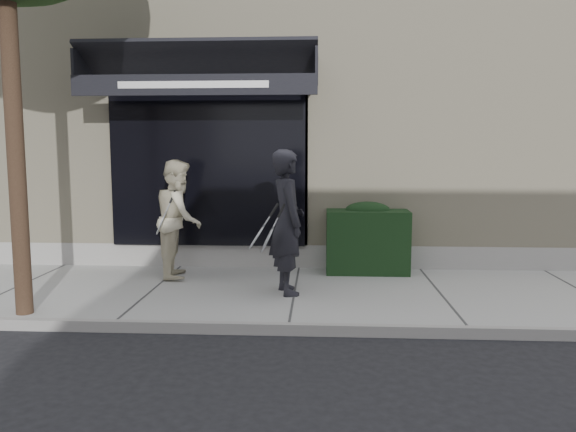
{
  "coord_description": "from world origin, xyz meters",
  "views": [
    {
      "loc": [
        0.34,
        -7.67,
        2.09
      ],
      "look_at": [
        -0.13,
        0.6,
        1.1
      ],
      "focal_mm": 35.0,
      "sensor_mm": 36.0,
      "label": 1
    }
  ],
  "objects": [
    {
      "name": "curb",
      "position": [
        0.0,
        -1.55,
        0.07
      ],
      "size": [
        20.0,
        0.1,
        0.14
      ],
      "primitive_type": "cube",
      "color": "gray",
      "rests_on": "ground"
    },
    {
      "name": "ground",
      "position": [
        0.0,
        0.0,
        0.0
      ],
      "size": [
        80.0,
        80.0,
        0.0
      ],
      "primitive_type": "plane",
      "color": "black",
      "rests_on": "ground"
    },
    {
      "name": "pedestrian_front",
      "position": [
        -0.1,
        -0.14,
        1.1
      ],
      "size": [
        0.81,
        0.93,
        1.96
      ],
      "color": "black",
      "rests_on": "sidewalk"
    },
    {
      "name": "sidewalk",
      "position": [
        0.0,
        0.0,
        0.06
      ],
      "size": [
        20.0,
        3.0,
        0.12
      ],
      "primitive_type": "cube",
      "color": "#A0A09B",
      "rests_on": "ground"
    },
    {
      "name": "hedge",
      "position": [
        1.1,
        1.25,
        0.66
      ],
      "size": [
        1.3,
        0.7,
        1.14
      ],
      "color": "black",
      "rests_on": "sidewalk"
    },
    {
      "name": "pedestrian_back",
      "position": [
        -1.82,
        0.77,
        1.02
      ],
      "size": [
        0.82,
        0.98,
        1.81
      ],
      "color": "beige",
      "rests_on": "sidewalk"
    },
    {
      "name": "building_facade",
      "position": [
        -0.01,
        4.96,
        2.74
      ],
      "size": [
        14.3,
        8.04,
        5.64
      ],
      "color": "beige",
      "rests_on": "ground"
    }
  ]
}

